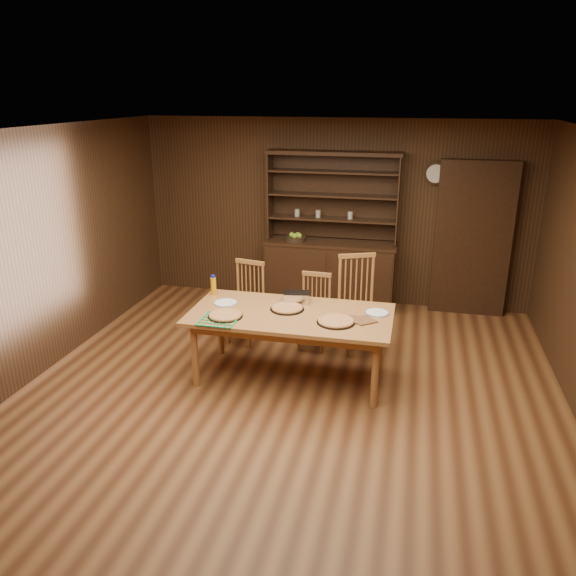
% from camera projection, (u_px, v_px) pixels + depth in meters
% --- Properties ---
extents(floor, '(6.00, 6.00, 0.00)m').
position_uv_depth(floor, '(286.00, 400.00, 5.64)').
color(floor, brown).
rests_on(floor, ground).
extents(room_shell, '(6.00, 6.00, 6.00)m').
position_uv_depth(room_shell, '(286.00, 248.00, 5.12)').
color(room_shell, white).
rests_on(room_shell, floor).
extents(china_hutch, '(1.84, 0.52, 2.17)m').
position_uv_depth(china_hutch, '(330.00, 265.00, 7.98)').
color(china_hutch, black).
rests_on(china_hutch, floor).
extents(doorway, '(1.00, 0.18, 2.10)m').
position_uv_depth(doorway, '(472.00, 239.00, 7.56)').
color(doorway, black).
rests_on(doorway, floor).
extents(wall_clock, '(0.30, 0.05, 0.30)m').
position_uv_depth(wall_clock, '(436.00, 173.00, 7.44)').
color(wall_clock, black).
rests_on(wall_clock, room_shell).
extents(dining_table, '(2.11, 1.05, 0.75)m').
position_uv_depth(dining_table, '(291.00, 319.00, 5.87)').
color(dining_table, '#AF7B3D').
rests_on(dining_table, floor).
extents(chair_left, '(0.48, 0.46, 1.00)m').
position_uv_depth(chair_left, '(247.00, 299.00, 6.87)').
color(chair_left, '#A77639').
rests_on(chair_left, floor).
extents(chair_center, '(0.39, 0.37, 0.91)m').
position_uv_depth(chair_center, '(315.00, 309.00, 6.70)').
color(chair_center, '#A77639').
rests_on(chair_center, floor).
extents(chair_right, '(0.60, 0.59, 1.14)m').
position_uv_depth(chair_right, '(358.00, 299.00, 6.63)').
color(chair_right, '#A77639').
rests_on(chair_right, floor).
extents(pizza_left, '(0.36, 0.36, 0.04)m').
position_uv_depth(pizza_left, '(225.00, 315.00, 5.73)').
color(pizza_left, black).
rests_on(pizza_left, dining_table).
extents(pizza_right, '(0.39, 0.39, 0.04)m').
position_uv_depth(pizza_right, '(336.00, 321.00, 5.59)').
color(pizza_right, black).
rests_on(pizza_right, dining_table).
extents(pizza_center, '(0.36, 0.36, 0.04)m').
position_uv_depth(pizza_center, '(287.00, 308.00, 5.93)').
color(pizza_center, black).
rests_on(pizza_center, dining_table).
extents(cooling_rack, '(0.42, 0.42, 0.02)m').
position_uv_depth(cooling_rack, '(219.00, 319.00, 5.65)').
color(cooling_rack, '#0CA859').
rests_on(cooling_rack, dining_table).
extents(plate_left, '(0.26, 0.26, 0.02)m').
position_uv_depth(plate_left, '(226.00, 303.00, 6.10)').
color(plate_left, white).
rests_on(plate_left, dining_table).
extents(plate_right, '(0.25, 0.25, 0.02)m').
position_uv_depth(plate_right, '(377.00, 313.00, 5.83)').
color(plate_right, white).
rests_on(plate_right, dining_table).
extents(foil_dish, '(0.30, 0.24, 0.11)m').
position_uv_depth(foil_dish, '(297.00, 297.00, 6.13)').
color(foil_dish, white).
rests_on(foil_dish, dining_table).
extents(juice_bottle, '(0.06, 0.06, 0.23)m').
position_uv_depth(juice_bottle, '(213.00, 285.00, 6.34)').
color(juice_bottle, '#D5950B').
rests_on(juice_bottle, dining_table).
extents(pot_holder_a, '(0.29, 0.29, 0.02)m').
position_uv_depth(pot_holder_a, '(364.00, 320.00, 5.63)').
color(pot_holder_a, '#B11420').
rests_on(pot_holder_a, dining_table).
extents(pot_holder_b, '(0.21, 0.21, 0.02)m').
position_uv_depth(pot_holder_b, '(350.00, 319.00, 5.66)').
color(pot_holder_b, '#B11420').
rests_on(pot_holder_b, dining_table).
extents(fruit_bowl, '(0.29, 0.29, 0.12)m').
position_uv_depth(fruit_bowl, '(295.00, 238.00, 7.89)').
color(fruit_bowl, black).
rests_on(fruit_bowl, china_hutch).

